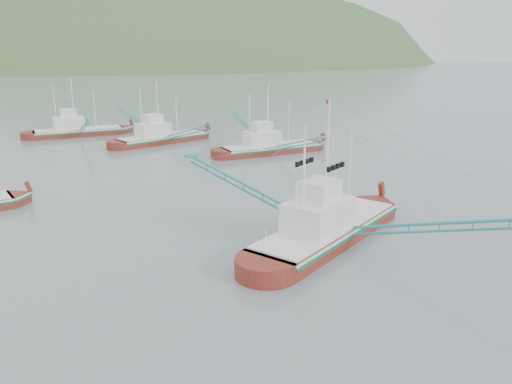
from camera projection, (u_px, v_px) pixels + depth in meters
ground at (302, 249)px, 38.59m from camera, size 1200.00×1200.00×0.00m
main_boat at (328, 213)px, 39.59m from camera, size 17.27×29.56×12.24m
bg_boat_far at (161, 134)px, 81.77m from camera, size 15.48×27.40×11.12m
bg_boat_right at (270, 141)px, 73.59m from camera, size 15.36×26.71×10.91m
bg_boat_extra at (77, 125)px, 88.46m from camera, size 15.64×27.22×11.12m
headland_right at (197, 65)px, 508.02m from camera, size 684.00×432.00×306.00m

